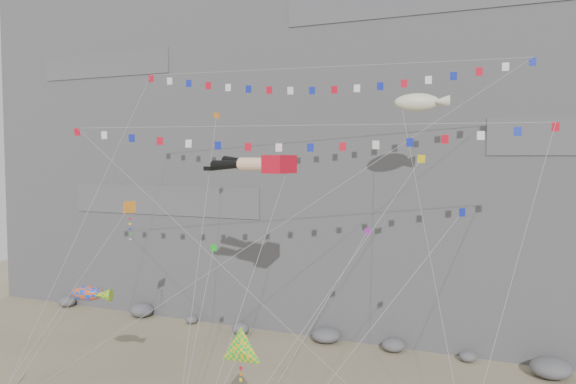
# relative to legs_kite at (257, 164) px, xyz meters

# --- Properties ---
(cliff) EXTENTS (80.00, 28.00, 50.00)m
(cliff) POSITION_rel_legs_kite_xyz_m (0.74, 27.28, 9.10)
(cliff) COLOR slate
(cliff) RESTS_ON ground
(talus_boulders) EXTENTS (60.00, 3.00, 1.20)m
(talus_boulders) POSITION_rel_legs_kite_xyz_m (0.74, 12.28, -15.30)
(talus_boulders) COLOR slate
(talus_boulders) RESTS_ON ground
(legs_kite) EXTENTS (6.87, 15.20, 20.67)m
(legs_kite) POSITION_rel_legs_kite_xyz_m (0.00, 0.00, 0.00)
(legs_kite) COLOR red
(legs_kite) RESTS_ON ground
(flag_banner_upper) EXTENTS (30.91, 16.45, 31.95)m
(flag_banner_upper) POSITION_rel_legs_kite_xyz_m (2.83, 5.22, 7.00)
(flag_banner_upper) COLOR red
(flag_banner_upper) RESTS_ON ground
(flag_banner_lower) EXTENTS (31.81, 10.06, 22.78)m
(flag_banner_lower) POSITION_rel_legs_kite_xyz_m (2.39, 0.92, 2.57)
(flag_banner_lower) COLOR red
(flag_banner_lower) RESTS_ON ground
(harlequin_kite) EXTENTS (5.60, 9.62, 16.01)m
(harlequin_kite) POSITION_rel_legs_kite_xyz_m (-9.66, -1.26, -3.19)
(harlequin_kite) COLOR red
(harlequin_kite) RESTS_ON ground
(fish_windsock) EXTENTS (6.10, 4.76, 9.13)m
(fish_windsock) POSITION_rel_legs_kite_xyz_m (-10.06, -5.17, -8.61)
(fish_windsock) COLOR #E44E0B
(fish_windsock) RESTS_ON ground
(delta_kite) EXTENTS (3.39, 3.95, 8.30)m
(delta_kite) POSITION_rel_legs_kite_xyz_m (3.50, -9.01, -9.40)
(delta_kite) COLOR yellow
(delta_kite) RESTS_ON ground
(blimp_windsock) EXTENTS (7.61, 14.10, 24.55)m
(blimp_windsock) POSITION_rel_legs_kite_xyz_m (9.47, 6.48, 4.31)
(blimp_windsock) COLOR beige
(blimp_windsock) RESTS_ON ground
(small_kite_a) EXTENTS (5.56, 13.97, 24.16)m
(small_kite_a) POSITION_rel_legs_kite_xyz_m (-4.81, 2.81, 2.94)
(small_kite_a) COLOR orange
(small_kite_a) RESTS_ON ground
(small_kite_b) EXTENTS (5.11, 11.49, 16.45)m
(small_kite_b) POSITION_rel_legs_kite_xyz_m (7.12, 1.50, -4.66)
(small_kite_b) COLOR purple
(small_kite_b) RESTS_ON ground
(small_kite_c) EXTENTS (3.39, 10.06, 14.33)m
(small_kite_c) POSITION_rel_legs_kite_xyz_m (-1.97, -2.48, -5.73)
(small_kite_c) COLOR green
(small_kite_c) RESTS_ON ground
(small_kite_d) EXTENTS (8.87, 16.02, 23.78)m
(small_kite_d) POSITION_rel_legs_kite_xyz_m (10.15, 3.28, 0.03)
(small_kite_d) COLOR yellow
(small_kite_d) RESTS_ON ground
(small_kite_e) EXTENTS (9.79, 8.42, 17.96)m
(small_kite_e) POSITION_rel_legs_kite_xyz_m (13.30, -2.09, -2.89)
(small_kite_e) COLOR #1322A7
(small_kite_e) RESTS_ON ground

